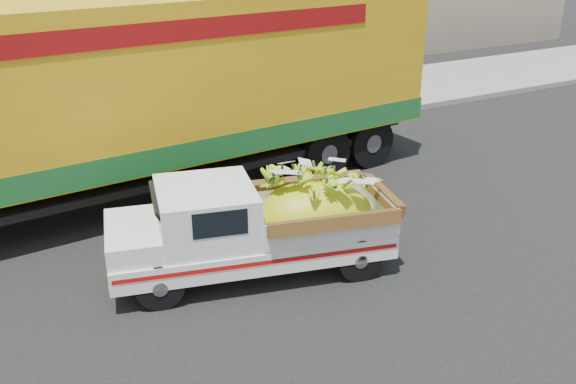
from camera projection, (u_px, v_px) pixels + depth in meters
ground at (281, 285)px, 9.55m from camera, size 100.00×100.00×0.00m
curb at (147, 151)px, 14.81m from camera, size 60.00×0.25×0.15m
sidewalk at (122, 127)px, 16.51m from camera, size 60.00×4.00×0.14m
pickup_truck at (272, 222)px, 9.71m from camera, size 4.45×2.48×1.47m
semi_trailer at (142, 91)px, 11.73m from camera, size 12.04×3.46×3.80m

